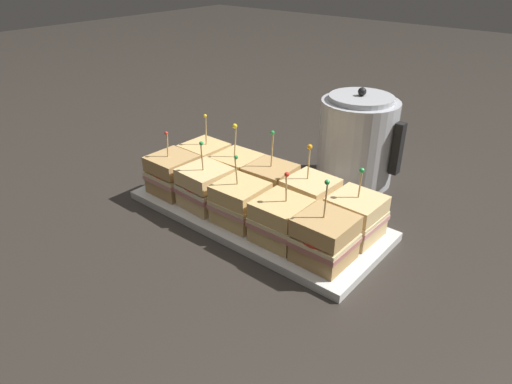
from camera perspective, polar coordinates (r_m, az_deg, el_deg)
name	(u,v)px	position (r m, az deg, el deg)	size (l,w,h in m)	color
ground_plane	(256,218)	(1.02, 0.00, -3.22)	(6.00, 6.00, 0.00)	#2D2823
serving_platter	(256,214)	(1.02, 0.00, -2.79)	(0.58, 0.25, 0.02)	silver
sandwich_front_far_left	(173,174)	(1.09, -10.36, 2.23)	(0.10, 0.10, 0.15)	tan
sandwich_front_left	(205,187)	(1.02, -6.38, 0.61)	(0.11, 0.11, 0.16)	#DBB77A
sandwich_front_center	(241,203)	(0.96, -1.87, -1.38)	(0.10, 0.10, 0.15)	tan
sandwich_front_right	(281,220)	(0.90, 3.17, -3.56)	(0.10, 0.10, 0.15)	tan
sandwich_front_far_right	(325,239)	(0.85, 8.57, -5.82)	(0.10, 0.10, 0.16)	tan
sandwich_back_far_left	(205,160)	(1.15, -6.43, 3.94)	(0.10, 0.10, 0.16)	tan
sandwich_back_left	(237,172)	(1.09, -2.37, 2.52)	(0.10, 0.10, 0.17)	tan
sandwich_back_center	(270,184)	(1.03, 1.71, 0.95)	(0.11, 0.11, 0.17)	tan
sandwich_back_right	(310,199)	(0.97, 6.76, -0.88)	(0.11, 0.11, 0.17)	#DBB77A
sandwich_back_far_right	(355,216)	(0.93, 12.32, -3.00)	(0.10, 0.10, 0.15)	#DBB77A
kettle_steel	(357,140)	(1.17, 12.51, 6.32)	(0.21, 0.19, 0.24)	#B7BABF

